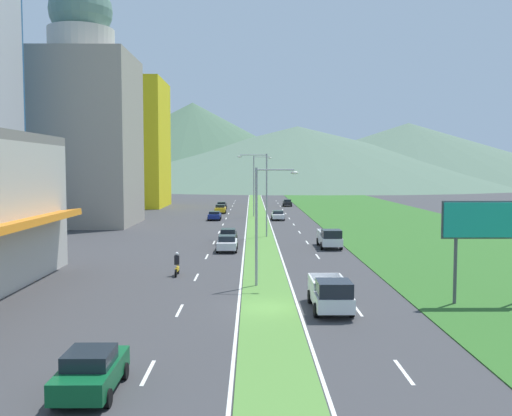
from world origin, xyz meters
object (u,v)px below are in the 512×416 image
car_4 (220,209)px  car_6 (287,203)px  street_lamp_near (262,218)px  street_lamp_mid (263,189)px  car_3 (222,205)px  pickup_truck_0 (331,294)px  street_lamp_far (256,182)px  car_1 (228,236)px  car_2 (215,215)px  car_5 (91,371)px  car_0 (278,215)px  pickup_truck_1 (330,238)px  car_7 (227,243)px  billboard_roadside (487,225)px  motorcycle_rider (177,266)px

car_4 → car_6: bearing=-35.2°
street_lamp_near → street_lamp_mid: (0.69, 27.85, 0.91)m
street_lamp_mid → car_3: street_lamp_mid is taller
car_3 → pickup_truck_0: bearing=-172.6°
street_lamp_far → car_6: size_ratio=2.35×
car_1 → car_2: bearing=6.9°
car_1 → car_2: size_ratio=1.07×
car_5 → car_2: bearing=0.0°
car_0 → pickup_truck_1: 31.62m
street_lamp_near → street_lamp_mid: size_ratio=0.83×
street_lamp_near → car_7: 17.30m
street_lamp_far → pickup_truck_1: 38.00m
car_2 → car_5: car_5 is taller
street_lamp_far → car_1: 33.65m
pickup_truck_0 → car_4: bearing=-171.8°
car_1 → car_6: bearing=-9.7°
car_7 → car_3: bearing=3.6°
car_2 → car_3: 23.65m
car_2 → car_1: bearing=-173.1°
car_0 → car_1: size_ratio=1.07×
pickup_truck_0 → pickup_truck_1: 25.78m
street_lamp_mid → car_6: 54.46m
car_5 → street_lamp_far: bearing=-5.0°
car_1 → car_3: size_ratio=0.94×
billboard_roadside → pickup_truck_1: size_ratio=1.15×
motorcycle_rider → billboard_roadside: bearing=-115.2°
street_lamp_far → car_3: bearing=110.5°
street_lamp_near → car_5: size_ratio=1.96×
pickup_truck_1 → street_lamp_mid: bearing=-144.2°
street_lamp_far → car_2: 10.16m
street_lamp_far → motorcycle_rider: bearing=-97.0°
car_4 → pickup_truck_1: bearing=-162.9°
car_7 → street_lamp_far: bearing=-4.5°
motorcycle_rider → street_lamp_far: bearing=-7.0°
street_lamp_mid → car_1: 8.18m
street_lamp_near → car_6: 82.12m
street_lamp_near → car_2: (-6.49, 49.74, -4.04)m
car_0 → car_7: (-6.53, -33.55, 0.05)m
car_1 → car_7: (0.14, -6.04, -0.01)m
car_2 → car_3: (-0.12, 23.65, 0.03)m
billboard_roadside → car_7: bearing=126.8°
street_lamp_far → motorcycle_rider: (-6.32, -51.75, -5.05)m
car_1 → car_2: (-3.27, 27.16, -0.07)m
car_4 → pickup_truck_1: pickup_truck_1 is taller
billboard_roadside → car_1: billboard_roadside is taller
street_lamp_far → motorcycle_rider: street_lamp_far is taller
car_3 → car_6: 15.90m
billboard_roadside → pickup_truck_0: bearing=-170.7°
car_3 → car_7: bearing=-176.4°
car_5 → car_0: bearing=-8.3°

